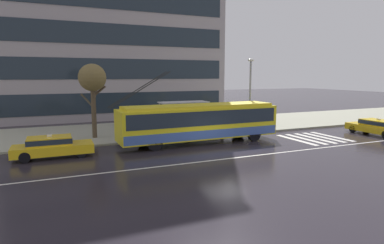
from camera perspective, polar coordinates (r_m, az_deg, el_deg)
The scene contains 16 objects.
ground_plane at distance 20.51m, azimuth 5.67°, elevation -5.58°, with size 160.00×160.00×0.00m, color #252128.
sidewalk_slab at distance 29.72m, azimuth -3.90°, elevation -1.10°, with size 80.00×10.00×0.14m, color gray.
crosswalk_stripe_edge_near at distance 25.89m, azimuth 17.96°, elevation -3.03°, with size 0.44×4.40×0.01m, color beige.
crosswalk_stripe_inner_a at distance 26.48m, azimuth 19.43°, elevation -2.85°, with size 0.44×4.40×0.01m, color beige.
crosswalk_stripe_center at distance 27.09m, azimuth 20.84°, elevation -2.68°, with size 0.44×4.40×0.01m, color beige.
crosswalk_stripe_inner_b at distance 27.72m, azimuth 22.18°, elevation -2.52°, with size 0.44×4.40×0.01m, color beige.
crosswalk_stripe_edge_far at distance 28.36m, azimuth 23.46°, elevation -2.36°, with size 0.44×4.40×0.01m, color beige.
lane_centre_line at distance 19.50m, azimuth 7.38°, elevation -6.33°, with size 72.00×0.14×0.01m, color silver.
trolleybus at distance 23.43m, azimuth 1.39°, elevation 0.06°, with size 12.44×2.82×5.18m.
taxi_cross_traffic at distance 30.71m, azimuth 29.88°, elevation -0.69°, with size 1.89×4.67×1.39m.
taxi_queued_behind_bus at distance 21.12m, azimuth -23.55°, elevation -3.88°, with size 4.57×1.79×1.39m.
bus_shelter at distance 26.36m, azimuth -1.68°, elevation 2.16°, with size 3.97×1.61×2.64m.
pedestrian_at_shelter at distance 28.75m, azimuth 5.52°, elevation 2.12°, with size 1.42×1.42×2.05m.
pedestrian_approaching_curb at distance 26.64m, azimuth -0.81°, elevation 1.61°, with size 1.62×1.62×2.02m.
street_lamp at distance 27.97m, azimuth 10.26°, elevation 5.92°, with size 0.60×0.32×6.15m.
street_tree_bare at distance 25.54m, azimuth -17.22°, elevation 7.18°, with size 2.07×2.11×5.62m.
Camera 1 is at (-9.65, -17.43, 4.90)m, focal length 30.14 mm.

